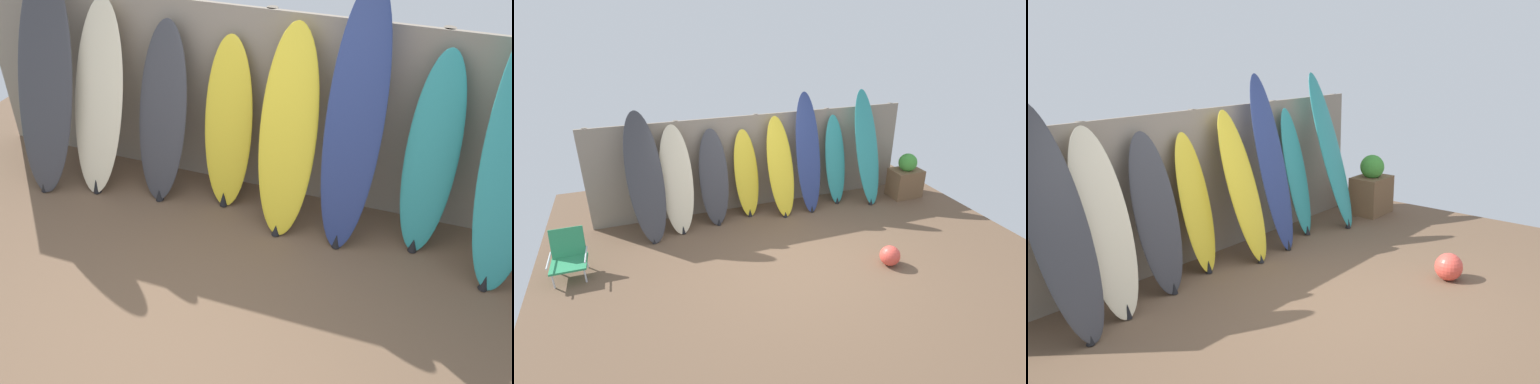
% 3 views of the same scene
% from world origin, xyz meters
% --- Properties ---
extents(ground, '(7.68, 7.68, 0.00)m').
position_xyz_m(ground, '(0.00, 0.00, 0.00)').
color(ground, brown).
extents(fence_back, '(6.08, 0.11, 1.80)m').
position_xyz_m(fence_back, '(-0.00, 2.01, 0.90)').
color(fence_back, gray).
rests_on(fence_back, ground).
extents(surfboard_charcoal_0, '(0.65, 0.87, 2.08)m').
position_xyz_m(surfboard_charcoal_0, '(-2.07, 1.50, 1.03)').
color(surfboard_charcoal_0, '#38383D').
rests_on(surfboard_charcoal_0, ground).
extents(surfboard_cream_1, '(0.58, 0.68, 1.79)m').
position_xyz_m(surfboard_cream_1, '(-1.56, 1.58, 0.88)').
color(surfboard_cream_1, beige).
rests_on(surfboard_cream_1, ground).
extents(surfboard_charcoal_2, '(0.55, 0.58, 1.67)m').
position_xyz_m(surfboard_charcoal_2, '(-0.92, 1.63, 0.83)').
color(surfboard_charcoal_2, '#38383D').
rests_on(surfboard_charcoal_2, ground).
extents(surfboard_yellow_3, '(0.48, 0.45, 1.59)m').
position_xyz_m(surfboard_yellow_3, '(-0.30, 1.71, 0.78)').
color(surfboard_yellow_3, yellow).
rests_on(surfboard_yellow_3, ground).
extents(surfboard_yellow_4, '(0.55, 0.69, 1.80)m').
position_xyz_m(surfboard_yellow_4, '(0.31, 1.56, 0.89)').
color(surfboard_yellow_4, yellow).
rests_on(surfboard_yellow_4, ground).
extents(surfboard_navy_5, '(0.47, 0.62, 2.19)m').
position_xyz_m(surfboard_navy_5, '(0.86, 1.57, 1.08)').
color(surfboard_navy_5, navy).
rests_on(surfboard_navy_5, ground).
extents(surfboard_teal_6, '(0.44, 0.49, 1.71)m').
position_xyz_m(surfboard_teal_6, '(1.50, 1.68, 0.85)').
color(surfboard_teal_6, teal).
rests_on(surfboard_teal_6, ground).
extents(surfboard_teal_7, '(0.59, 0.81, 2.17)m').
position_xyz_m(surfboard_teal_7, '(2.10, 1.53, 1.08)').
color(surfboard_teal_7, teal).
rests_on(surfboard_teal_7, ground).
extents(planter_box, '(0.61, 0.45, 0.91)m').
position_xyz_m(planter_box, '(2.98, 1.36, 0.39)').
color(planter_box, brown).
rests_on(planter_box, ground).
extents(beach_ball, '(0.31, 0.31, 0.31)m').
position_xyz_m(beach_ball, '(1.23, -0.65, 0.15)').
color(beach_ball, '#E54C3F').
rests_on(beach_ball, ground).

